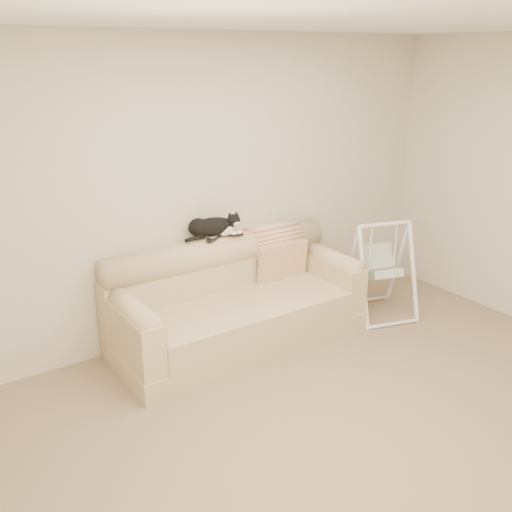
{
  "coord_description": "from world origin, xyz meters",
  "views": [
    {
      "loc": [
        -2.39,
        -2.27,
        2.43
      ],
      "look_at": [
        0.01,
        1.27,
        0.9
      ],
      "focal_mm": 40.0,
      "sensor_mm": 36.0,
      "label": 1
    }
  ],
  "objects_px": {
    "baby_swing": "(381,269)",
    "tuxedo_cat": "(213,227)",
    "sofa": "(235,303)",
    "remote_a": "(214,238)",
    "remote_b": "(234,234)"
  },
  "relations": [
    {
      "from": "baby_swing",
      "to": "tuxedo_cat",
      "type": "bearing_deg",
      "value": 158.64
    },
    {
      "from": "sofa",
      "to": "remote_a",
      "type": "height_order",
      "value": "remote_a"
    },
    {
      "from": "remote_b",
      "to": "baby_swing",
      "type": "height_order",
      "value": "baby_swing"
    },
    {
      "from": "sofa",
      "to": "remote_b",
      "type": "xyz_separation_m",
      "value": [
        0.14,
        0.23,
        0.56
      ]
    },
    {
      "from": "remote_a",
      "to": "baby_swing",
      "type": "relative_size",
      "value": 0.19
    },
    {
      "from": "remote_b",
      "to": "baby_swing",
      "type": "bearing_deg",
      "value": -23.14
    },
    {
      "from": "sofa",
      "to": "remote_b",
      "type": "bearing_deg",
      "value": 58.18
    },
    {
      "from": "sofa",
      "to": "remote_b",
      "type": "relative_size",
      "value": 12.64
    },
    {
      "from": "baby_swing",
      "to": "remote_b",
      "type": "bearing_deg",
      "value": 156.86
    },
    {
      "from": "tuxedo_cat",
      "to": "sofa",
      "type": "bearing_deg",
      "value": -78.28
    },
    {
      "from": "remote_b",
      "to": "remote_a",
      "type": "bearing_deg",
      "value": -176.96
    },
    {
      "from": "remote_a",
      "to": "tuxedo_cat",
      "type": "relative_size",
      "value": 0.33
    },
    {
      "from": "remote_a",
      "to": "remote_b",
      "type": "bearing_deg",
      "value": 3.04
    },
    {
      "from": "remote_b",
      "to": "tuxedo_cat",
      "type": "relative_size",
      "value": 0.32
    },
    {
      "from": "tuxedo_cat",
      "to": "baby_swing",
      "type": "relative_size",
      "value": 0.58
    }
  ]
}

